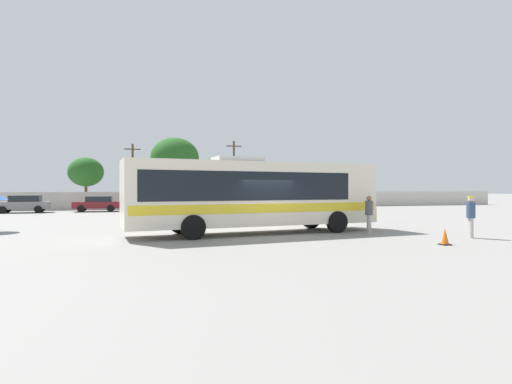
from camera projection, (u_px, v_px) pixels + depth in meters
name	position (u px, v px, depth m)	size (l,w,h in m)	color
ground_plane	(222.00, 219.00, 28.08)	(300.00, 300.00, 0.00)	gray
perimeter_wall	(192.00, 200.00, 43.91)	(80.00, 0.30, 1.81)	beige
coach_bus_cream_yellow	(253.00, 193.00, 19.13)	(12.33, 3.88, 3.58)	silver
attendant_by_bus_door	(369.00, 212.00, 19.29)	(0.44, 0.44, 1.79)	#B7B2A8
passenger_waiting_on_apron	(471.00, 214.00, 17.42)	(0.47, 0.47, 1.80)	#B7B2A8
parked_car_leftmost_grey	(23.00, 204.00, 35.99)	(4.50, 2.17, 1.53)	slate
parked_car_second_maroon	(97.00, 203.00, 37.86)	(4.09, 1.99, 1.42)	maroon
parked_car_third_black	(166.00, 202.00, 39.20)	(4.68, 2.17, 1.52)	black
utility_pole_near	(234.00, 172.00, 48.82)	(1.80, 0.29, 7.88)	#4C3823
utility_pole_far	(133.00, 174.00, 45.96)	(1.80, 0.24, 7.23)	#4C3823
roadside_tree_left	(86.00, 172.00, 47.21)	(3.98, 3.98, 5.79)	brown
roadside_tree_midleft	(175.00, 158.00, 45.45)	(5.38, 5.38, 7.87)	brown
roadside_tree_midright	(219.00, 171.00, 50.76)	(4.37, 4.37, 6.19)	brown
traffic_cone_on_apron	(445.00, 237.00, 15.24)	(0.36, 0.36, 0.64)	black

